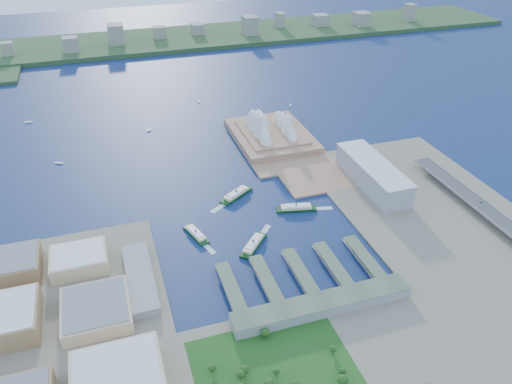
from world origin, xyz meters
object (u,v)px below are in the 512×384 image
object	(u,v)px
car_c	(482,202)
ferry_b	(236,193)
ferry_d	(296,207)
ferry_a	(196,233)
ferry_c	(253,243)
opera_house	(272,123)
toaster_building	(373,174)

from	to	relation	value
car_c	ferry_b	bearing A→B (deg)	155.16
ferry_d	car_c	size ratio (longest dim) A/B	13.55
ferry_a	ferry_c	size ratio (longest dim) A/B	0.90
ferry_b	ferry_c	size ratio (longest dim) A/B	1.05
opera_house	ferry_c	bearing A→B (deg)	-113.78
ferry_d	opera_house	bearing A→B (deg)	1.53
toaster_building	ferry_b	size ratio (longest dim) A/B	2.67
ferry_a	ferry_d	world-z (taller)	ferry_d
toaster_building	ferry_d	world-z (taller)	toaster_building
ferry_a	ferry_d	size ratio (longest dim) A/B	0.89
opera_house	ferry_b	distance (m)	201.60
ferry_a	toaster_building	bearing A→B (deg)	-8.93
ferry_c	toaster_building	bearing A→B (deg)	-116.66
toaster_building	ferry_a	world-z (taller)	toaster_building
ferry_c	ferry_d	world-z (taller)	ferry_d
ferry_b	toaster_building	bearing A→B (deg)	46.30
car_c	opera_house	bearing A→B (deg)	122.77
ferry_a	ferry_b	distance (m)	108.06
opera_house	car_c	bearing A→B (deg)	-57.23
ferry_d	car_c	world-z (taller)	car_c
opera_house	ferry_d	size ratio (longest dim) A/B	3.21
ferry_a	ferry_c	distance (m)	78.54
ferry_a	ferry_c	xyz separation A→B (m)	(64.26, -45.15, 0.51)
opera_house	ferry_b	xyz separation A→B (m)	(-113.29, -164.63, -26.52)
opera_house	car_c	xyz separation A→B (m)	(199.00, -309.19, -16.55)
ferry_a	car_c	size ratio (longest dim) A/B	12.00
opera_house	toaster_building	bearing A→B (deg)	-65.77
ferry_a	ferry_b	world-z (taller)	ferry_b
ferry_b	car_c	xyz separation A→B (m)	(312.29, -144.56, 9.97)
opera_house	ferry_d	bearing A→B (deg)	-100.86
opera_house	ferry_c	size ratio (longest dim) A/B	3.27
car_c	ferry_d	bearing A→B (deg)	160.84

